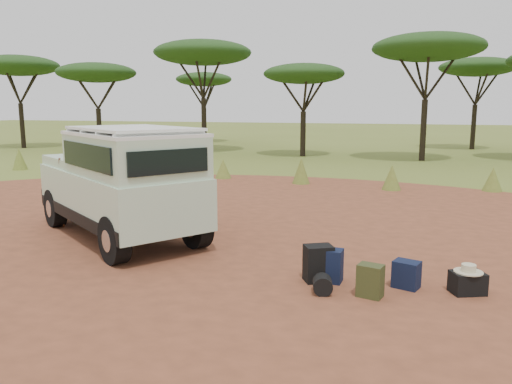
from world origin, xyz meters
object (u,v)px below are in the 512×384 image
(duffel_navy, at_px, (406,275))
(safari_vehicle, at_px, (122,185))
(backpack_navy, at_px, (329,266))
(walking_staff, at_px, (62,194))
(backpack_olive, at_px, (370,281))
(backpack_black, at_px, (318,264))
(hard_case, at_px, (468,283))

(duffel_navy, bearing_deg, safari_vehicle, -174.41)
(safari_vehicle, xyz_separation_m, backpack_navy, (4.36, -1.30, -0.82))
(walking_staff, height_order, backpack_olive, walking_staff)
(backpack_olive, bearing_deg, backpack_navy, 159.27)
(backpack_black, xyz_separation_m, backpack_olive, (0.80, -0.40, -0.05))
(backpack_black, xyz_separation_m, backpack_navy, (0.16, 0.04, -0.03))
(walking_staff, xyz_separation_m, backpack_black, (5.75, -1.47, -0.51))
(backpack_navy, xyz_separation_m, backpack_olive, (0.64, -0.44, -0.02))
(safari_vehicle, bearing_deg, backpack_black, 17.19)
(safari_vehicle, xyz_separation_m, backpack_black, (4.20, -1.33, -0.80))
(hard_case, bearing_deg, duffel_navy, 158.34)
(backpack_black, height_order, backpack_olive, backpack_black)
(walking_staff, height_order, hard_case, walking_staff)
(backpack_black, bearing_deg, walking_staff, 136.90)
(backpack_olive, bearing_deg, duffel_navy, 61.38)
(safari_vehicle, distance_m, backpack_navy, 4.62)
(backpack_black, bearing_deg, safari_vehicle, 133.65)
(walking_staff, relative_size, hard_case, 3.73)
(backpack_navy, height_order, duffel_navy, backpack_navy)
(backpack_navy, bearing_deg, backpack_olive, -31.52)
(backpack_navy, height_order, hard_case, backpack_navy)
(backpack_black, xyz_separation_m, hard_case, (2.10, 0.14, -0.12))
(safari_vehicle, relative_size, backpack_navy, 9.39)
(backpack_navy, distance_m, duffel_navy, 1.12)
(backpack_olive, distance_m, hard_case, 1.41)
(walking_staff, relative_size, backpack_black, 2.97)
(safari_vehicle, xyz_separation_m, walking_staff, (-1.55, 0.14, -0.29))
(backpack_navy, bearing_deg, hard_case, 5.84)
(walking_staff, bearing_deg, backpack_olive, -55.70)
(backpack_black, distance_m, backpack_olive, 0.90)
(backpack_olive, relative_size, duffel_navy, 1.15)
(backpack_olive, relative_size, hard_case, 1.04)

